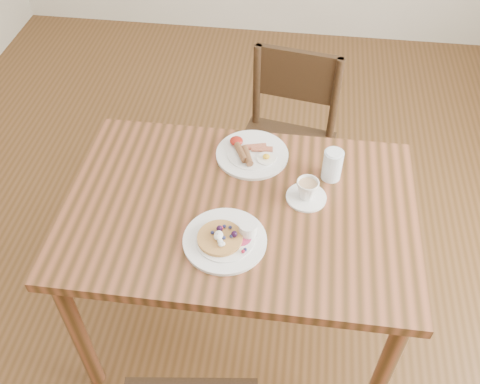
# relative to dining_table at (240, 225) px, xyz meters

# --- Properties ---
(ground) EXTENTS (5.00, 5.00, 0.00)m
(ground) POSITION_rel_dining_table_xyz_m (0.00, 0.00, -0.65)
(ground) COLOR #513317
(ground) RESTS_ON ground
(dining_table) EXTENTS (1.20, 0.80, 0.75)m
(dining_table) POSITION_rel_dining_table_xyz_m (0.00, 0.00, 0.00)
(dining_table) COLOR brown
(dining_table) RESTS_ON ground
(chair_far) EXTENTS (0.48, 0.48, 0.88)m
(chair_far) POSITION_rel_dining_table_xyz_m (0.13, 0.66, -0.16)
(chair_far) COLOR #352013
(chair_far) RESTS_ON ground
(pancake_plate) EXTENTS (0.27, 0.27, 0.06)m
(pancake_plate) POSITION_rel_dining_table_xyz_m (-0.02, -0.16, 0.11)
(pancake_plate) COLOR white
(pancake_plate) RESTS_ON dining_table
(breakfast_plate) EXTENTS (0.27, 0.27, 0.04)m
(breakfast_plate) POSITION_rel_dining_table_xyz_m (0.01, 0.26, 0.11)
(breakfast_plate) COLOR white
(breakfast_plate) RESTS_ON dining_table
(teacup_saucer) EXTENTS (0.14, 0.14, 0.08)m
(teacup_saucer) POSITION_rel_dining_table_xyz_m (0.22, 0.07, 0.13)
(teacup_saucer) COLOR white
(teacup_saucer) RESTS_ON dining_table
(water_glass) EXTENTS (0.07, 0.07, 0.12)m
(water_glass) POSITION_rel_dining_table_xyz_m (0.30, 0.18, 0.16)
(water_glass) COLOR silver
(water_glass) RESTS_ON dining_table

